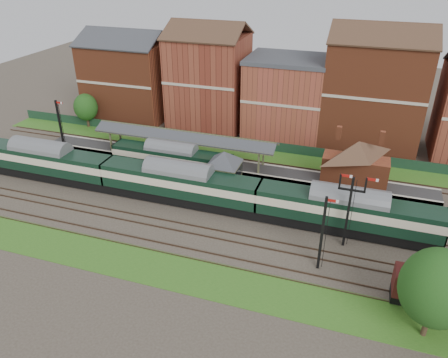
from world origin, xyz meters
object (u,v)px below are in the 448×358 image
(semaphore_bracket, at_px, (349,207))
(signal_box, at_px, (224,172))
(dmu_train, at_px, (179,183))
(goods_van_a, at_px, (427,287))
(platform_railcar, at_px, (172,159))

(semaphore_bracket, bearing_deg, signal_box, 159.08)
(dmu_train, height_order, goods_van_a, dmu_train)
(semaphore_bracket, height_order, dmu_train, semaphore_bracket)
(signal_box, xyz_separation_m, dmu_train, (-4.56, -3.25, -0.58))
(signal_box, relative_size, goods_van_a, 1.09)
(semaphore_bracket, distance_m, goods_van_a, 10.15)
(semaphore_bracket, height_order, goods_van_a, semaphore_bracket)
(platform_railcar, bearing_deg, dmu_train, -58.70)
(platform_railcar, relative_size, goods_van_a, 3.02)
(signal_box, relative_size, platform_railcar, 0.36)
(signal_box, bearing_deg, semaphore_bracket, -20.92)
(dmu_train, bearing_deg, platform_railcar, 121.30)
(semaphore_bracket, xyz_separation_m, goods_van_a, (7.30, -6.50, -2.72))
(dmu_train, xyz_separation_m, goods_van_a, (26.90, -9.00, -0.70))
(platform_railcar, distance_m, goods_van_a, 34.53)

